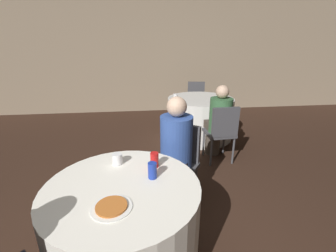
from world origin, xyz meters
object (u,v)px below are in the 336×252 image
(chair_far_north, at_px, (196,98))
(person_blue_shirt, at_px, (173,156))
(person_green_jacket, at_px, (218,122))
(pizza_plate_near, at_px, (112,207))
(soda_can_blue, at_px, (152,170))
(soda_can_red, at_px, (154,160))
(table_near, at_px, (125,228))
(table_far, at_px, (200,118))
(chair_near_northeast, at_px, (180,157))
(chair_far_south, at_px, (222,129))

(chair_far_north, relative_size, person_blue_shirt, 0.72)
(chair_far_north, xyz_separation_m, person_green_jacket, (-0.11, -1.84, 0.05))
(person_green_jacket, xyz_separation_m, pizza_plate_near, (-1.32, -1.93, 0.18))
(soda_can_blue, bearing_deg, soda_can_red, 81.17)
(table_near, relative_size, chair_far_north, 1.26)
(table_far, bearing_deg, table_near, -115.48)
(chair_far_north, distance_m, soda_can_blue, 3.68)
(table_near, distance_m, table_far, 2.83)
(chair_near_northeast, relative_size, soda_can_blue, 7.18)
(person_green_jacket, relative_size, soda_can_blue, 9.40)
(person_blue_shirt, xyz_separation_m, soda_can_red, (-0.21, -0.43, 0.20))
(chair_far_south, bearing_deg, person_green_jacket, 90.00)
(person_blue_shirt, xyz_separation_m, person_green_jacket, (0.82, 1.05, -0.03))
(chair_far_north, xyz_separation_m, soda_can_blue, (-1.16, -3.48, 0.28))
(table_far, distance_m, person_blue_shirt, 2.06)
(table_far, height_order, pizza_plate_near, pizza_plate_near)
(chair_far_north, relative_size, pizza_plate_near, 3.48)
(person_blue_shirt, bearing_deg, soda_can_blue, 102.40)
(chair_far_north, bearing_deg, soda_can_blue, 80.60)
(chair_far_north, xyz_separation_m, person_blue_shirt, (-0.92, -2.89, 0.08))
(table_far, height_order, chair_far_north, chair_far_north)
(person_green_jacket, bearing_deg, person_blue_shirt, -131.56)
(chair_far_south, xyz_separation_m, person_blue_shirt, (-0.83, -0.89, 0.08))
(soda_can_blue, bearing_deg, table_near, -160.16)
(table_far, bearing_deg, chair_near_northeast, -110.97)
(chair_far_north, height_order, pizza_plate_near, chair_far_north)
(chair_far_north, bearing_deg, chair_far_south, 96.32)
(chair_far_south, height_order, pizza_plate_near, chair_far_south)
(person_blue_shirt, distance_m, person_green_jacket, 1.33)
(chair_far_south, height_order, chair_far_north, same)
(person_green_jacket, bearing_deg, table_near, -130.21)
(table_far, xyz_separation_m, pizza_plate_near, (-1.26, -2.78, 0.38))
(chair_near_northeast, bearing_deg, chair_far_north, -72.45)
(chair_far_south, height_order, person_blue_shirt, person_blue_shirt)
(table_near, relative_size, soda_can_blue, 9.03)
(chair_far_south, bearing_deg, soda_can_blue, -129.50)
(chair_far_south, relative_size, person_blue_shirt, 0.72)
(chair_near_northeast, xyz_separation_m, person_blue_shirt, (-0.09, -0.13, 0.08))
(chair_near_northeast, relative_size, pizza_plate_near, 3.48)
(table_far, relative_size, chair_near_northeast, 1.37)
(table_near, relative_size, person_blue_shirt, 0.91)
(chair_near_northeast, height_order, person_green_jacket, person_green_jacket)
(person_green_jacket, bearing_deg, pizza_plate_near, -127.88)
(table_near, distance_m, soda_can_red, 0.55)
(person_green_jacket, bearing_deg, soda_can_red, -128.48)
(table_far, bearing_deg, soda_can_red, -112.80)
(pizza_plate_near, distance_m, soda_can_red, 0.54)
(chair_near_northeast, bearing_deg, table_far, -76.60)
(table_near, bearing_deg, chair_near_northeast, 55.63)
(soda_can_blue, bearing_deg, chair_near_northeast, 65.56)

